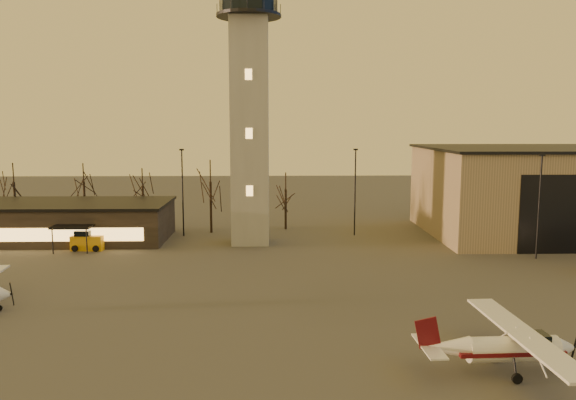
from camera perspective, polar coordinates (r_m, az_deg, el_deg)
The scene contains 8 objects.
ground at distance 33.34m, azimuth -6.00°, elevation -15.24°, with size 220.00×220.00×0.00m, color #3A3836.
control_tower at distance 60.73m, azimuth -3.93°, elevation 10.88°, with size 6.80×6.80×32.60m.
hangar at distance 73.10m, azimuth 25.79°, elevation 0.83°, with size 30.60×20.60×10.30m.
terminal at distance 68.10m, azimuth -22.57°, elevation -2.00°, with size 25.40×12.20×4.30m.
light_poles at distance 62.09m, azimuth -3.34°, elevation 0.73°, with size 58.50×12.25×10.14m.
tree_row at distance 71.97m, azimuth -14.50°, elevation 1.89°, with size 37.20×9.20×8.80m.
cessna_front at distance 32.74m, azimuth 22.04°, elevation -14.19°, with size 9.05×11.44×3.16m.
service_cart at distance 61.98m, azimuth -19.66°, elevation -4.06°, with size 3.35×2.24×2.06m.
Camera 1 is at (2.62, -30.58, 13.01)m, focal length 35.00 mm.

